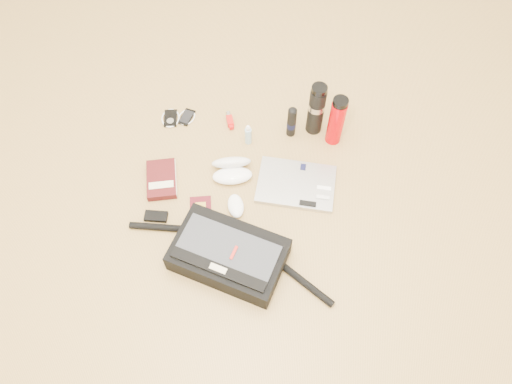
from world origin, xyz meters
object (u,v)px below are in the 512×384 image
thermos_black (316,109)px  laptop (296,184)px  book (162,179)px  messenger_bag (228,254)px  thermos_red (336,121)px

thermos_black → laptop: bearing=-101.2°
book → thermos_black: (0.66, 0.36, 0.13)m
laptop → thermos_black: (0.06, 0.33, 0.13)m
thermos_black → book: bearing=-151.6°
messenger_bag → book: bearing=151.7°
thermos_black → messenger_bag: bearing=-114.5°
messenger_bag → laptop: (0.26, 0.38, -0.05)m
laptop → thermos_black: 0.36m
book → thermos_black: 0.76m
laptop → thermos_red: thermos_red is taller
messenger_bag → thermos_black: (0.32, 0.71, 0.09)m
thermos_black → thermos_red: thermos_black is taller
messenger_bag → book: 0.49m
thermos_black → thermos_red: (0.09, -0.05, -0.01)m
messenger_bag → thermos_red: bearing=74.8°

